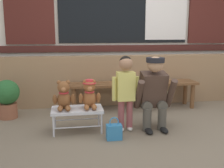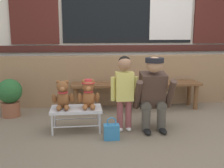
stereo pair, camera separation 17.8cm
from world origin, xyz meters
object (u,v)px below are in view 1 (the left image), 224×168
(teddy_bear_with_hat, at_px, (90,95))
(child_standing, at_px, (126,85))
(teddy_bear_plain, at_px, (64,96))
(potted_plant, at_px, (7,97))
(adult_crouching, at_px, (154,93))
(wooden_bench_long, at_px, (134,86))
(small_display_bench, at_px, (77,111))
(handbag_on_ground, at_px, (114,132))

(teddy_bear_with_hat, xyz_separation_m, child_standing, (0.45, -0.07, 0.12))
(teddy_bear_plain, distance_m, teddy_bear_with_hat, 0.32)
(child_standing, height_order, potted_plant, child_standing)
(adult_crouching, bearing_deg, child_standing, -178.52)
(wooden_bench_long, relative_size, teddy_bear_with_hat, 5.78)
(child_standing, xyz_separation_m, adult_crouching, (0.38, 0.01, -0.11))
(child_standing, bearing_deg, potted_plant, 154.18)
(small_display_bench, distance_m, teddy_bear_plain, 0.25)
(handbag_on_ground, bearing_deg, teddy_bear_with_hat, 126.44)
(child_standing, bearing_deg, teddy_bear_plain, 174.81)
(small_display_bench, distance_m, potted_plant, 1.21)
(handbag_on_ground, bearing_deg, potted_plant, 143.28)
(teddy_bear_with_hat, relative_size, adult_crouching, 0.38)
(wooden_bench_long, height_order, small_display_bench, wooden_bench_long)
(wooden_bench_long, relative_size, teddy_bear_plain, 5.78)
(teddy_bear_with_hat, bearing_deg, teddy_bear_plain, -179.87)
(wooden_bench_long, height_order, child_standing, child_standing)
(small_display_bench, relative_size, handbag_on_ground, 2.35)
(teddy_bear_with_hat, height_order, adult_crouching, adult_crouching)
(adult_crouching, bearing_deg, wooden_bench_long, 92.01)
(teddy_bear_plain, relative_size, adult_crouching, 0.38)
(wooden_bench_long, relative_size, child_standing, 2.19)
(teddy_bear_plain, xyz_separation_m, adult_crouching, (1.14, -0.06, 0.02))
(wooden_bench_long, distance_m, child_standing, 1.04)
(teddy_bear_plain, distance_m, child_standing, 0.78)
(teddy_bear_with_hat, relative_size, child_standing, 0.38)
(wooden_bench_long, distance_m, adult_crouching, 0.95)
(child_standing, relative_size, handbag_on_ground, 3.52)
(handbag_on_ground, bearing_deg, child_standing, 54.80)
(small_display_bench, relative_size, potted_plant, 1.12)
(potted_plant, bearing_deg, child_standing, -25.82)
(small_display_bench, relative_size, teddy_bear_with_hat, 1.76)
(small_display_bench, xyz_separation_m, adult_crouching, (0.98, -0.06, 0.21))
(child_standing, distance_m, handbag_on_ground, 0.60)
(small_display_bench, relative_size, child_standing, 0.67)
(wooden_bench_long, bearing_deg, potted_plant, -174.52)
(small_display_bench, distance_m, child_standing, 0.69)
(wooden_bench_long, bearing_deg, teddy_bear_plain, -141.40)
(wooden_bench_long, bearing_deg, adult_crouching, -87.99)
(potted_plant, bearing_deg, teddy_bear_plain, -40.33)
(small_display_bench, bearing_deg, handbag_on_ground, -39.55)
(handbag_on_ground, bearing_deg, adult_crouching, 26.44)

